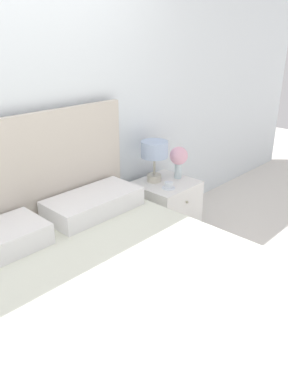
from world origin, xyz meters
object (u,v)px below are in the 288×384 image
(bed, at_px, (119,308))
(table_lamp, at_px, (154,153))
(nightstand, at_px, (165,209))
(flower_vase, at_px, (179,158))
(teacup, at_px, (169,186))

(bed, xyz_separation_m, table_lamp, (1.17, 0.80, 0.50))
(bed, bearing_deg, table_lamp, 34.21)
(bed, height_order, nightstand, bed)
(nightstand, distance_m, flower_vase, 0.49)
(table_lamp, height_order, flower_vase, table_lamp)
(bed, xyz_separation_m, nightstand, (1.22, 0.70, -0.03))
(nightstand, bearing_deg, flower_vase, -3.41)
(nightstand, height_order, teacup, teacup)
(bed, relative_size, flower_vase, 7.10)
(bed, relative_size, nightstand, 3.93)
(nightstand, relative_size, flower_vase, 1.81)
(bed, relative_size, teacup, 18.13)
(bed, height_order, flower_vase, bed)
(nightstand, distance_m, table_lamp, 0.54)
(flower_vase, relative_size, teacup, 2.55)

